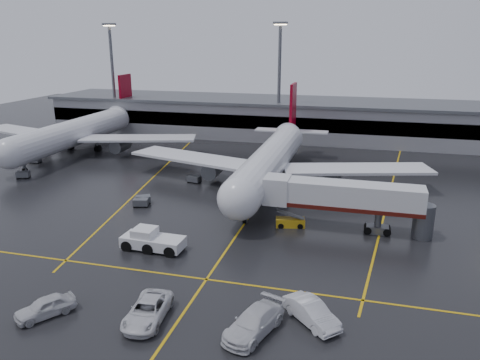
# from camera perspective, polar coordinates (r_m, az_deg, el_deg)

# --- Properties ---
(ground) EXTENTS (220.00, 220.00, 0.00)m
(ground) POSITION_cam_1_polar(r_m,az_deg,el_deg) (65.89, 2.13, -2.97)
(ground) COLOR black
(ground) RESTS_ON ground
(apron_line_centre) EXTENTS (0.25, 90.00, 0.02)m
(apron_line_centre) POSITION_cam_1_polar(r_m,az_deg,el_deg) (65.88, 2.13, -2.96)
(apron_line_centre) COLOR gold
(apron_line_centre) RESTS_ON ground
(apron_line_stop) EXTENTS (60.00, 0.25, 0.02)m
(apron_line_stop) POSITION_cam_1_polar(r_m,az_deg,el_deg) (46.52, -4.08, -11.88)
(apron_line_stop) COLOR gold
(apron_line_stop) RESTS_ON ground
(apron_line_left) EXTENTS (9.99, 69.35, 0.02)m
(apron_line_left) POSITION_cam_1_polar(r_m,az_deg,el_deg) (81.21, -10.13, 0.63)
(apron_line_left) COLOR gold
(apron_line_left) RESTS_ON ground
(apron_line_right) EXTENTS (7.57, 69.64, 0.02)m
(apron_line_right) POSITION_cam_1_polar(r_m,az_deg,el_deg) (74.04, 17.63, -1.51)
(apron_line_right) COLOR gold
(apron_line_right) RESTS_ON ground
(terminal) EXTENTS (122.00, 19.00, 8.60)m
(terminal) POSITION_cam_1_polar(r_m,az_deg,el_deg) (110.72, 7.77, 7.35)
(terminal) COLOR gray
(terminal) RESTS_ON ground
(light_mast_left) EXTENTS (3.00, 1.20, 25.45)m
(light_mast_left) POSITION_cam_1_polar(r_m,az_deg,el_deg) (118.32, -15.14, 12.49)
(light_mast_left) COLOR #595B60
(light_mast_left) RESTS_ON ground
(light_mast_mid) EXTENTS (3.00, 1.20, 25.45)m
(light_mast_mid) POSITION_cam_1_polar(r_m,az_deg,el_deg) (104.44, 4.77, 12.49)
(light_mast_mid) COLOR #595B60
(light_mast_mid) RESTS_ON ground
(main_airliner) EXTENTS (48.80, 45.60, 14.10)m
(main_airliner) POSITION_cam_1_polar(r_m,az_deg,el_deg) (73.74, 3.86, 2.59)
(main_airliner) COLOR silver
(main_airliner) RESTS_ON ground
(second_airliner) EXTENTS (48.80, 45.60, 14.10)m
(second_airliner) POSITION_cam_1_polar(r_m,az_deg,el_deg) (100.87, -18.90, 5.60)
(second_airliner) COLOR silver
(second_airliner) RESTS_ON ground
(jet_bridge) EXTENTS (19.90, 3.40, 6.05)m
(jet_bridge) POSITION_cam_1_polar(r_m,az_deg,el_deg) (57.52, 12.42, -2.22)
(jet_bridge) COLOR silver
(jet_bridge) RESTS_ON ground
(pushback_tractor) EXTENTS (6.97, 3.17, 2.46)m
(pushback_tractor) POSITION_cam_1_polar(r_m,az_deg,el_deg) (53.00, -10.64, -7.22)
(pushback_tractor) COLOR silver
(pushback_tractor) RESTS_ON ground
(belt_loader) EXTENTS (3.75, 2.27, 2.23)m
(belt_loader) POSITION_cam_1_polar(r_m,az_deg,el_deg) (58.55, 6.09, -5.10)
(belt_loader) COLOR #C59513
(belt_loader) RESTS_ON ground
(service_van_a) EXTENTS (3.44, 6.44, 1.72)m
(service_van_a) POSITION_cam_1_polar(r_m,az_deg,el_deg) (40.83, -11.10, -15.25)
(service_van_a) COLOR silver
(service_van_a) RESTS_ON ground
(service_van_b) EXTENTS (4.57, 6.96, 1.87)m
(service_van_b) POSITION_cam_1_polar(r_m,az_deg,el_deg) (38.63, 1.69, -16.81)
(service_van_b) COLOR silver
(service_van_b) RESTS_ON ground
(service_van_c) EXTENTS (5.32, 5.29, 1.83)m
(service_van_c) POSITION_cam_1_polar(r_m,az_deg,el_deg) (40.27, 8.63, -15.51)
(service_van_c) COLOR silver
(service_van_c) RESTS_ON ground
(service_van_d) EXTENTS (4.42, 5.14, 1.67)m
(service_van_d) POSITION_cam_1_polar(r_m,az_deg,el_deg) (43.81, -22.46, -13.97)
(service_van_d) COLOR silver
(service_van_d) RESTS_ON ground
(baggage_cart_a) EXTENTS (2.27, 1.77, 1.12)m
(baggage_cart_a) POSITION_cam_1_polar(r_m,az_deg,el_deg) (66.29, -11.89, -2.64)
(baggage_cart_a) COLOR #595B60
(baggage_cart_a) RESTS_ON ground
(baggage_cart_b) EXTENTS (2.38, 2.14, 1.12)m
(baggage_cart_b) POSITION_cam_1_polar(r_m,az_deg,el_deg) (67.46, -11.62, -2.28)
(baggage_cart_b) COLOR #595B60
(baggage_cart_b) RESTS_ON ground
(baggage_cart_c) EXTENTS (2.22, 1.67, 1.12)m
(baggage_cart_c) POSITION_cam_1_polar(r_m,az_deg,el_deg) (75.88, -5.55, 0.15)
(baggage_cart_c) COLOR #595B60
(baggage_cart_c) RESTS_ON ground
(baggage_cart_d) EXTENTS (2.03, 1.35, 1.12)m
(baggage_cart_d) POSITION_cam_1_polar(r_m,az_deg,el_deg) (95.34, -23.52, 2.28)
(baggage_cart_d) COLOR #595B60
(baggage_cart_d) RESTS_ON ground
(baggage_cart_e) EXTENTS (2.33, 1.93, 1.12)m
(baggage_cart_e) POSITION_cam_1_polar(r_m,az_deg,el_deg) (85.83, -24.72, 0.63)
(baggage_cart_e) COLOR #595B60
(baggage_cart_e) RESTS_ON ground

